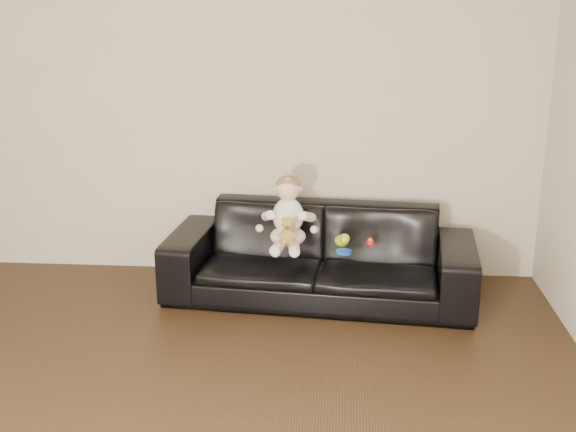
# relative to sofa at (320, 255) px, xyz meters

# --- Properties ---
(wall_back) EXTENTS (5.00, 0.00, 5.00)m
(wall_back) POSITION_rel_sofa_xyz_m (-0.83, 0.50, 0.98)
(wall_back) COLOR beige
(wall_back) RESTS_ON ground
(sofa) EXTENTS (2.29, 1.07, 0.65)m
(sofa) POSITION_rel_sofa_xyz_m (0.00, 0.00, 0.00)
(sofa) COLOR black
(sofa) RESTS_ON floor
(baby) EXTENTS (0.34, 0.43, 0.51)m
(baby) POSITION_rel_sofa_xyz_m (-0.23, -0.12, 0.33)
(baby) COLOR silver
(baby) RESTS_ON sofa
(teddy_bear) EXTENTS (0.11, 0.12, 0.19)m
(teddy_bear) POSITION_rel_sofa_xyz_m (-0.22, -0.27, 0.26)
(teddy_bear) COLOR #AA8030
(teddy_bear) RESTS_ON sofa
(toy_green) EXTENTS (0.14, 0.15, 0.09)m
(toy_green) POSITION_rel_sofa_xyz_m (0.15, -0.10, 0.14)
(toy_green) COLOR #9EC417
(toy_green) RESTS_ON sofa
(toy_rattle) EXTENTS (0.07, 0.07, 0.06)m
(toy_rattle) POSITION_rel_sofa_xyz_m (0.36, -0.09, 0.13)
(toy_rattle) COLOR red
(toy_rattle) RESTS_ON sofa
(toy_blue_disc) EXTENTS (0.15, 0.15, 0.02)m
(toy_blue_disc) POSITION_rel_sofa_xyz_m (0.17, -0.23, 0.11)
(toy_blue_disc) COLOR blue
(toy_blue_disc) RESTS_ON sofa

